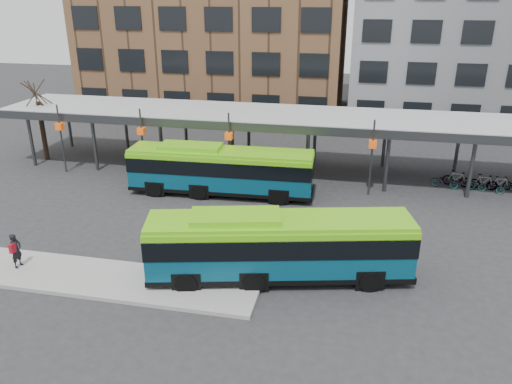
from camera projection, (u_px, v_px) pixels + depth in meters
The scene contains 10 objects.
ground at pixel (240, 260), 23.76m from camera, with size 120.00×120.00×0.00m, color #28282B.
boarding_island at pixel (103, 279), 22.05m from camera, with size 14.00×3.00×0.18m, color gray.
canopy at pixel (282, 117), 33.99m from camera, with size 40.00×6.53×4.80m.
tree at pixel (42, 128), 37.16m from camera, with size 1.64×1.64×5.60m.
building_brick at pixel (216, 1), 50.60m from camera, with size 26.00×14.00×22.00m, color brown.
building_grey at pixel (488, 13), 46.04m from camera, with size 24.00×14.00×20.00m, color slate.
bus_front at pixel (278, 245), 21.70m from camera, with size 11.71×4.99×3.16m.
bus_rear at pixel (220, 169), 30.96m from camera, with size 11.50×2.92×3.15m.
pedestrian at pixel (16, 250), 22.56m from camera, with size 0.42×0.64×1.64m.
bike_rack at pixel (486, 183), 32.04m from camera, with size 7.39×1.81×1.04m.
Camera 1 is at (5.03, -20.22, 11.89)m, focal length 35.00 mm.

